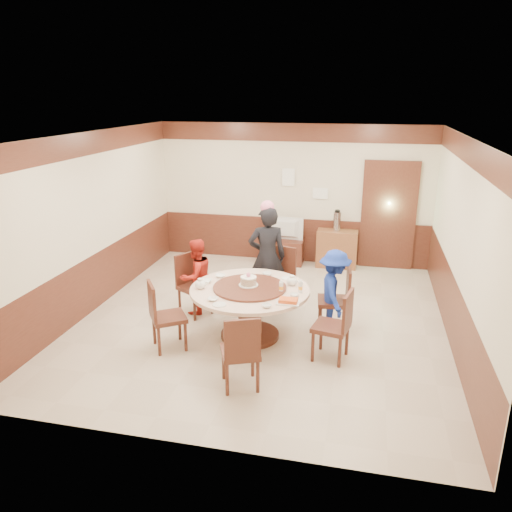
% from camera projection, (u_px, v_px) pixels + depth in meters
% --- Properties ---
extents(room, '(6.00, 6.04, 2.84)m').
position_uv_depth(room, '(263.00, 253.00, 7.44)').
color(room, '#C5B29E').
rests_on(room, ground).
extents(banquet_table, '(1.68, 1.68, 0.78)m').
position_uv_depth(banquet_table, '(250.00, 303.00, 7.06)').
color(banquet_table, '#4C2217').
rests_on(banquet_table, ground).
extents(chair_0, '(0.50, 0.49, 0.97)m').
position_uv_depth(chair_0, '(334.00, 311.00, 7.35)').
color(chair_0, '#4C2217').
rests_on(chair_0, ground).
extents(chair_1, '(0.55, 0.55, 0.97)m').
position_uv_depth(chair_1, '(279.00, 288.00, 8.20)').
color(chair_1, '#4C2217').
rests_on(chair_1, ground).
extents(chair_2, '(0.60, 0.60, 0.97)m').
position_uv_depth(chair_2, '(195.00, 295.00, 7.90)').
color(chair_2, '#4C2217').
rests_on(chair_2, ground).
extents(chair_3, '(0.61, 0.61, 0.97)m').
position_uv_depth(chair_3, '(168.00, 328.00, 6.82)').
color(chair_3, '#4C2217').
rests_on(chair_3, ground).
extents(chair_4, '(0.58, 0.58, 0.97)m').
position_uv_depth(chair_4, '(241.00, 364.00, 5.91)').
color(chair_4, '#4C2217').
rests_on(chair_4, ground).
extents(chair_5, '(0.53, 0.52, 0.97)m').
position_uv_depth(chair_5, '(332.00, 338.00, 6.54)').
color(chair_5, '#4C2217').
rests_on(chair_5, ground).
extents(person_standing, '(0.71, 0.57, 1.68)m').
position_uv_depth(person_standing, '(267.00, 257.00, 8.03)').
color(person_standing, black).
rests_on(person_standing, ground).
extents(person_red, '(0.71, 0.74, 1.21)m').
position_uv_depth(person_red, '(196.00, 277.00, 7.85)').
color(person_red, red).
rests_on(person_red, ground).
extents(person_blue, '(0.62, 0.88, 1.25)m').
position_uv_depth(person_blue, '(334.00, 292.00, 7.22)').
color(person_blue, navy).
rests_on(person_blue, ground).
extents(birthday_cake, '(0.28, 0.28, 0.19)m').
position_uv_depth(birthday_cake, '(248.00, 281.00, 7.01)').
color(birthday_cake, white).
rests_on(birthday_cake, banquet_table).
extents(teapot_left, '(0.17, 0.15, 0.13)m').
position_uv_depth(teapot_left, '(200.00, 284.00, 6.97)').
color(teapot_left, white).
rests_on(teapot_left, banquet_table).
extents(teapot_right, '(0.17, 0.15, 0.13)m').
position_uv_depth(teapot_right, '(292.00, 281.00, 7.09)').
color(teapot_right, white).
rests_on(teapot_right, banquet_table).
extents(bowl_0, '(0.14, 0.14, 0.04)m').
position_uv_depth(bowl_0, '(220.00, 276.00, 7.42)').
color(bowl_0, white).
rests_on(bowl_0, banquet_table).
extents(bowl_1, '(0.13, 0.13, 0.04)m').
position_uv_depth(bowl_1, '(267.00, 306.00, 6.37)').
color(bowl_1, white).
rests_on(bowl_1, banquet_table).
extents(bowl_2, '(0.14, 0.14, 0.03)m').
position_uv_depth(bowl_2, '(213.00, 299.00, 6.59)').
color(bowl_2, white).
rests_on(bowl_2, banquet_table).
extents(bowl_3, '(0.12, 0.12, 0.04)m').
position_uv_depth(bowl_3, '(294.00, 295.00, 6.71)').
color(bowl_3, white).
rests_on(bowl_3, banquet_table).
extents(bowl_4, '(0.16, 0.16, 0.04)m').
position_uv_depth(bowl_4, '(206.00, 281.00, 7.21)').
color(bowl_4, white).
rests_on(bowl_4, banquet_table).
extents(bowl_5, '(0.14, 0.14, 0.04)m').
position_uv_depth(bowl_5, '(267.00, 274.00, 7.49)').
color(bowl_5, white).
rests_on(bowl_5, banquet_table).
extents(saucer_near, '(0.18, 0.18, 0.01)m').
position_uv_depth(saucer_near, '(219.00, 305.00, 6.44)').
color(saucer_near, white).
rests_on(saucer_near, banquet_table).
extents(saucer_far, '(0.18, 0.18, 0.01)m').
position_uv_depth(saucer_far, '(287.00, 278.00, 7.36)').
color(saucer_far, white).
rests_on(saucer_far, banquet_table).
extents(shrimp_platter, '(0.30, 0.20, 0.06)m').
position_uv_depth(shrimp_platter, '(288.00, 301.00, 6.49)').
color(shrimp_platter, white).
rests_on(shrimp_platter, banquet_table).
extents(bottle_0, '(0.06, 0.06, 0.16)m').
position_uv_depth(bottle_0, '(281.00, 287.00, 6.82)').
color(bottle_0, white).
rests_on(bottle_0, banquet_table).
extents(bottle_1, '(0.06, 0.06, 0.16)m').
position_uv_depth(bottle_1, '(300.00, 287.00, 6.82)').
color(bottle_1, white).
rests_on(bottle_1, banquet_table).
extents(tv_stand, '(0.85, 0.45, 0.50)m').
position_uv_depth(tv_stand, '(283.00, 251.00, 10.27)').
color(tv_stand, '#4C2217').
rests_on(tv_stand, ground).
extents(television, '(0.80, 0.14, 0.46)m').
position_uv_depth(television, '(283.00, 229.00, 10.12)').
color(television, gray).
rests_on(television, tv_stand).
extents(side_cabinet, '(0.80, 0.40, 0.75)m').
position_uv_depth(side_cabinet, '(337.00, 249.00, 10.03)').
color(side_cabinet, brown).
rests_on(side_cabinet, ground).
extents(thermos, '(0.15, 0.15, 0.38)m').
position_uv_depth(thermos, '(337.00, 221.00, 9.86)').
color(thermos, silver).
rests_on(thermos, side_cabinet).
extents(notice_left, '(0.25, 0.00, 0.35)m').
position_uv_depth(notice_left, '(288.00, 177.00, 9.98)').
color(notice_left, white).
rests_on(notice_left, room).
extents(notice_right, '(0.30, 0.00, 0.22)m').
position_uv_depth(notice_right, '(320.00, 193.00, 9.94)').
color(notice_right, white).
rests_on(notice_right, room).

